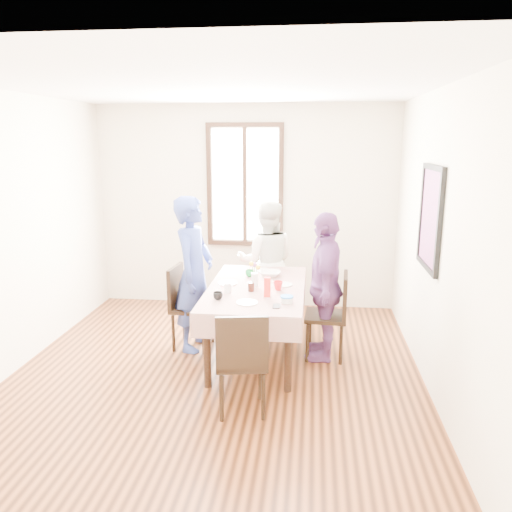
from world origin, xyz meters
name	(u,v)px	position (x,y,z in m)	size (l,w,h in m)	color
ground	(215,377)	(0.00, 0.00, 0.00)	(4.50, 4.50, 0.00)	black
back_wall	(245,208)	(0.00, 2.25, 1.35)	(4.00, 4.00, 0.00)	beige
right_wall	(439,246)	(2.00, 0.00, 1.35)	(4.50, 4.50, 0.00)	beige
window_frame	(245,185)	(0.00, 2.23, 1.65)	(1.02, 0.06, 1.62)	black
window_pane	(245,185)	(0.00, 2.24, 1.65)	(0.90, 0.02, 1.50)	white
art_poster	(431,218)	(1.98, 0.30, 1.55)	(0.04, 0.76, 0.96)	red
dining_table	(257,322)	(0.34, 0.55, 0.38)	(0.86, 1.62, 0.75)	black
tablecloth	(257,287)	(0.34, 0.55, 0.76)	(0.98, 1.74, 0.01)	#520603
chair_left	(193,307)	(-0.38, 0.70, 0.46)	(0.42, 0.42, 0.91)	black
chair_right	(326,316)	(1.06, 0.60, 0.46)	(0.42, 0.42, 0.91)	black
chair_far	(266,285)	(0.34, 1.66, 0.46)	(0.42, 0.42, 0.91)	black
chair_near	(242,360)	(0.34, -0.57, 0.46)	(0.42, 0.42, 0.91)	black
person_left	(194,274)	(-0.36, 0.70, 0.84)	(0.61, 0.40, 1.68)	navy
person_far	(266,262)	(0.34, 1.64, 0.76)	(0.74, 0.58, 1.52)	white
person_right	(325,286)	(1.05, 0.60, 0.77)	(0.91, 0.38, 1.55)	#693973
mug_black	(218,296)	(0.03, 0.08, 0.80)	(0.09, 0.09, 0.07)	black
mug_flag	(278,286)	(0.57, 0.45, 0.81)	(0.10, 0.10, 0.09)	red
mug_green	(250,273)	(0.22, 0.93, 0.80)	(0.10, 0.10, 0.07)	#0C7226
serving_bowl	(270,274)	(0.45, 0.96, 0.79)	(0.24, 0.24, 0.06)	white
juice_carton	(267,287)	(0.48, 0.23, 0.86)	(0.06, 0.06, 0.19)	red
butter_tub	(287,300)	(0.68, 0.06, 0.79)	(0.11, 0.11, 0.05)	white
jam_jar	(251,287)	(0.31, 0.38, 0.81)	(0.06, 0.06, 0.09)	black
drinking_glass	(228,288)	(0.08, 0.31, 0.81)	(0.07, 0.07, 0.10)	silver
smartphone	(277,306)	(0.60, -0.06, 0.77)	(0.07, 0.13, 0.01)	black
flower_vase	(255,280)	(0.32, 0.56, 0.83)	(0.07, 0.07, 0.14)	silver
plate_left	(228,283)	(0.03, 0.62, 0.77)	(0.20, 0.20, 0.01)	white
plate_right	(283,285)	(0.61, 0.63, 0.77)	(0.20, 0.20, 0.01)	white
plate_far	(260,270)	(0.31, 1.20, 0.77)	(0.20, 0.20, 0.01)	white
plate_near	(247,303)	(0.32, 0.00, 0.77)	(0.20, 0.20, 0.01)	white
butter_lid	(287,297)	(0.68, 0.06, 0.82)	(0.12, 0.12, 0.01)	blue
flower_bunch	(255,268)	(0.32, 0.56, 0.95)	(0.09, 0.09, 0.10)	yellow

